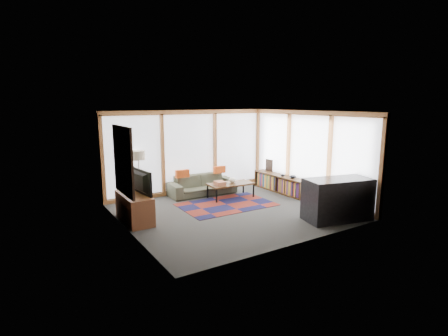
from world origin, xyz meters
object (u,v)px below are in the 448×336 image
coffee_table (231,190)px  bookshelf (280,183)px  bar_counter (338,199)px  television (137,182)px  floor_lamp (139,177)px  sofa (202,185)px  tv_console (134,208)px

coffee_table → bookshelf: bookshelf is taller
bar_counter → television: bearing=162.4°
bookshelf → floor_lamp: bearing=163.4°
bookshelf → sofa: bearing=155.1°
television → bar_counter: size_ratio=0.64×
bookshelf → television: size_ratio=2.13×
bookshelf → tv_console: 4.86m
tv_console → television: (0.10, -0.01, 0.63)m
coffee_table → floor_lamp: bearing=157.9°
floor_lamp → bar_counter: size_ratio=0.93×
bar_counter → coffee_table: bearing=123.5°
floor_lamp → coffee_table: bearing=-22.1°
coffee_table → television: (-3.03, -0.57, 0.74)m
sofa → floor_lamp: floor_lamp is taller
bar_counter → floor_lamp: bearing=144.8°
sofa → tv_console: tv_console is taller
sofa → coffee_table: bearing=-54.2°
sofa → bookshelf: 2.49m
floor_lamp → bar_counter: bearing=-48.4°
floor_lamp → sofa: bearing=-5.9°
floor_lamp → tv_console: (-0.66, -1.56, -0.41)m
coffee_table → bar_counter: size_ratio=0.83×
bar_counter → sofa: bearing=126.5°
floor_lamp → tv_console: 1.74m
floor_lamp → bookshelf: size_ratio=0.68×
bookshelf → tv_console: bearing=-176.3°
sofa → television: 2.92m
bookshelf → bar_counter: size_ratio=1.36×
floor_lamp → tv_console: floor_lamp is taller
bookshelf → television: (-4.75, -0.33, 0.69)m
television → sofa: bearing=-67.1°
bar_counter → bookshelf: bearing=91.1°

